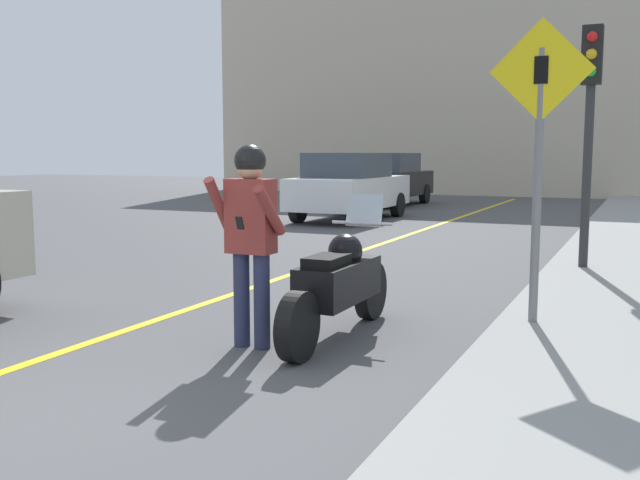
{
  "coord_description": "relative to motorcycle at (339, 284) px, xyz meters",
  "views": [
    {
      "loc": [
        3.83,
        -2.73,
        1.67
      ],
      "look_at": [
        1.05,
        3.3,
        0.86
      ],
      "focal_mm": 40.0,
      "sensor_mm": 36.0,
      "label": 1
    }
  ],
  "objects": [
    {
      "name": "building_backdrop",
      "position": [
        -1.33,
        22.89,
        4.47
      ],
      "size": [
        28.0,
        1.2,
        9.93
      ],
      "color": "beige",
      "rests_on": "ground"
    },
    {
      "name": "parked_car_white",
      "position": [
        -4.33,
        10.78,
        0.36
      ],
      "size": [
        1.88,
        4.2,
        1.68
      ],
      "color": "black",
      "rests_on": "ground"
    },
    {
      "name": "crossing_sign",
      "position": [
        1.59,
        0.81,
        1.28
      ],
      "size": [
        0.91,
        0.08,
        2.72
      ],
      "color": "slate",
      "rests_on": "sidewalk_curb"
    },
    {
      "name": "person_biker",
      "position": [
        -0.55,
        -0.63,
        0.58
      ],
      "size": [
        0.59,
        0.48,
        1.74
      ],
      "color": "#282D4C",
      "rests_on": "ground"
    },
    {
      "name": "road_center_line",
      "position": [
        -1.93,
        2.89,
        -0.49
      ],
      "size": [
        0.12,
        36.0,
        0.01
      ],
      "color": "yellow",
      "rests_on": "ground"
    },
    {
      "name": "parked_car_black",
      "position": [
        -5.12,
        15.99,
        0.36
      ],
      "size": [
        1.88,
        4.2,
        1.68
      ],
      "color": "black",
      "rests_on": "ground"
    },
    {
      "name": "traffic_light",
      "position": [
        1.75,
        4.37,
        1.89
      ],
      "size": [
        0.26,
        0.3,
        3.2
      ],
      "color": "#2D2D30",
      "rests_on": "sidewalk_curb"
    },
    {
      "name": "motorcycle",
      "position": [
        0.0,
        0.0,
        0.0
      ],
      "size": [
        0.62,
        2.24,
        1.27
      ],
      "color": "black",
      "rests_on": "ground"
    }
  ]
}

